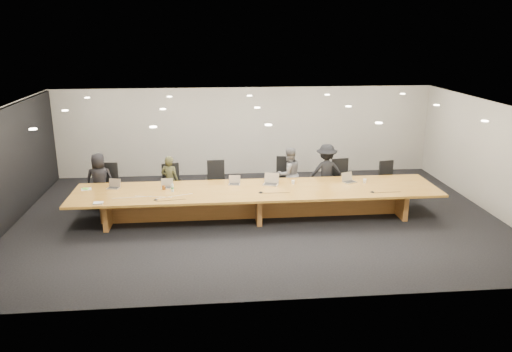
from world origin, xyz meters
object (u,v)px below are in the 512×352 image
Objects in this scene: laptop_d at (271,179)px; mic_left at (156,200)px; conference_table at (257,198)px; laptop_a at (113,184)px; laptop_c at (234,180)px; mic_right at (372,192)px; mic_center at (261,192)px; paper_cup_near at (293,182)px; amber_mug at (164,187)px; person_b at (170,181)px; person_a at (100,181)px; laptop_e at (350,178)px; chair_mid_right at (285,179)px; chair_far_right at (389,179)px; chair_right at (343,179)px; laptop_b at (167,184)px; person_c at (289,174)px; paper_cup_far at (365,181)px; chair_mid_left at (216,181)px; person_d at (326,172)px; chair_left at (173,184)px; water_bottle at (173,188)px; av_box at (98,203)px; chair_far_left at (108,185)px.

laptop_d is 3.57× the size of mic_left.
conference_table is at bearing 13.82° from mic_left.
mic_left is at bearing -26.84° from laptop_a.
mic_right is (3.30, -0.93, -0.10)m from laptop_c.
paper_cup_near is at bearing 35.19° from mic_center.
amber_mug is 0.97× the size of mic_right.
person_a is at bearing 20.90° from person_b.
person_b is 4.16× the size of laptop_e.
chair_mid_right reaches higher than chair_far_right.
chair_right is 4.82m from laptop_b.
laptop_b is (1.81, -0.84, 0.13)m from person_a.
person_c reaches higher than laptop_a.
laptop_c is (-1.43, -0.87, 0.26)m from chair_mid_right.
conference_table is 0.77m from laptop_c.
laptop_c is 1.50m from paper_cup_near.
mic_left is at bearing -170.77° from paper_cup_far.
person_a reaches higher than chair_mid_left.
mic_right is (3.74, -1.85, 0.20)m from chair_mid_left.
chair_right is 1.04m from paper_cup_far.
chair_right is at bearing 178.33° from person_d.
laptop_a is 4.51m from paper_cup_near.
chair_right is 1.52m from person_c.
chair_left is 1.67m from laptop_a.
mic_center is at bearing -157.07° from chair_right.
laptop_b is 0.90× the size of laptop_e.
person_a is 2.38m from mic_left.
person_b is 0.89m from laptop_b.
water_bottle is 2.00× the size of paper_cup_near.
chair_mid_left is 11.69× the size of paper_cup_near.
paper_cup_near is at bearing 22.03° from laptop_d.
laptop_c is at bearing 3.70° from laptop_b.
water_bottle is (-4.50, -0.34, -0.03)m from laptop_e.
amber_mug is at bearing 140.33° from water_bottle.
person_b is at bearing 169.54° from paper_cup_far.
av_box is at bearing -151.90° from laptop_c.
chair_far_left reaches higher than amber_mug.
chair_right is at bearing 62.06° from laptop_e.
chair_mid_left is at bearing -152.59° from person_b.
person_d is (1.14, -0.05, 0.18)m from chair_mid_right.
av_box is (-1.54, -1.97, 0.21)m from chair_left.
laptop_e reaches higher than conference_table.
person_d reaches higher than person_c.
chair_far_right is 0.69× the size of person_a.
laptop_c is 2.79× the size of mic_left.
chair_left is at bearing -116.24° from person_b.
mic_left is (-1.44, -1.94, 0.20)m from chair_mid_left.
paper_cup_near is at bearing 4.67° from laptop_c.
person_d is at bearing 23.03° from laptop_a.
chair_mid_right reaches higher than mic_left.
person_b is 12.52× the size of mic_right.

